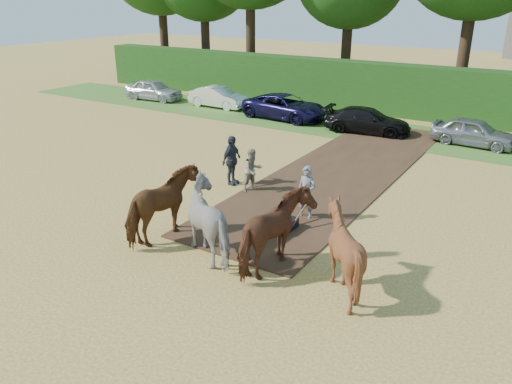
# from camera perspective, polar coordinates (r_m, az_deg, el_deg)

# --- Properties ---
(ground) EXTENTS (120.00, 120.00, 0.00)m
(ground) POSITION_cam_1_polar(r_m,az_deg,el_deg) (16.06, -5.22, -3.75)
(ground) COLOR gold
(ground) RESTS_ON ground
(earth_strip) EXTENTS (4.50, 17.00, 0.05)m
(earth_strip) POSITION_cam_1_polar(r_m,az_deg,el_deg) (21.02, 9.72, 2.38)
(earth_strip) COLOR #472D1C
(earth_strip) RESTS_ON ground
(grass_verge) EXTENTS (50.00, 5.00, 0.03)m
(grass_verge) POSITION_cam_1_polar(r_m,az_deg,el_deg) (27.82, 12.58, 6.93)
(grass_verge) COLOR #38601E
(grass_verge) RESTS_ON ground
(hedgerow) EXTENTS (46.00, 1.60, 3.00)m
(hedgerow) POSITION_cam_1_polar(r_m,az_deg,el_deg) (31.70, 15.70, 11.18)
(hedgerow) COLOR #14380F
(hedgerow) RESTS_ON ground
(spectator_near) EXTENTS (0.87, 0.97, 1.64)m
(spectator_near) POSITION_cam_1_polar(r_m,az_deg,el_deg) (18.41, -0.38, 2.49)
(spectator_near) COLOR #B2AC8C
(spectator_near) RESTS_ON ground
(spectator_far) EXTENTS (0.49, 1.14, 1.92)m
(spectator_far) POSITION_cam_1_polar(r_m,az_deg,el_deg) (19.09, -2.80, 3.63)
(spectator_far) COLOR #262B33
(spectator_far) RESTS_ON ground
(plough_team) EXTENTS (7.04, 5.10, 2.15)m
(plough_team) POSITION_cam_1_polar(r_m,az_deg,el_deg) (13.46, -1.00, -3.89)
(plough_team) COLOR brown
(plough_team) RESTS_ON ground
(parked_cars) EXTENTS (35.97, 3.70, 1.44)m
(parked_cars) POSITION_cam_1_polar(r_m,az_deg,el_deg) (27.41, 15.15, 7.94)
(parked_cars) COLOR silver
(parked_cars) RESTS_ON ground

